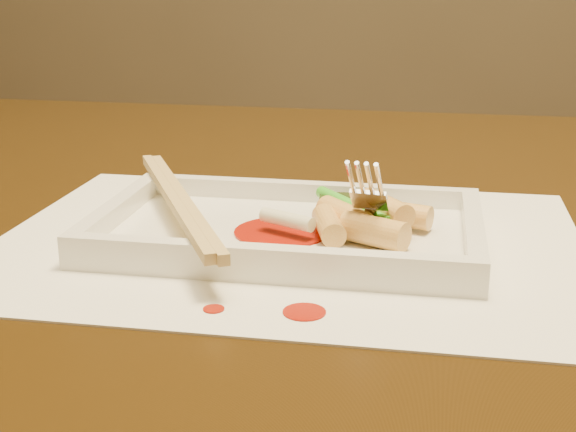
% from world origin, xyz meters
% --- Properties ---
extents(table, '(1.40, 0.90, 0.75)m').
position_xyz_m(table, '(0.00, 0.00, 0.65)').
color(table, black).
rests_on(table, ground).
extents(placemat, '(0.40, 0.30, 0.00)m').
position_xyz_m(placemat, '(0.06, -0.08, 0.75)').
color(placemat, white).
rests_on(placemat, table).
extents(sauce_splatter_a, '(0.02, 0.02, 0.00)m').
position_xyz_m(sauce_splatter_a, '(0.09, -0.19, 0.75)').
color(sauce_splatter_a, '#9F1204').
rests_on(sauce_splatter_a, placemat).
extents(sauce_splatter_b, '(0.01, 0.01, 0.00)m').
position_xyz_m(sauce_splatter_b, '(0.04, -0.20, 0.75)').
color(sauce_splatter_b, '#9F1204').
rests_on(sauce_splatter_b, placemat).
extents(plate_base, '(0.26, 0.16, 0.01)m').
position_xyz_m(plate_base, '(0.06, -0.08, 0.76)').
color(plate_base, white).
rests_on(plate_base, placemat).
extents(plate_rim_far, '(0.26, 0.01, 0.01)m').
position_xyz_m(plate_rim_far, '(0.06, -0.00, 0.77)').
color(plate_rim_far, white).
rests_on(plate_rim_far, plate_base).
extents(plate_rim_near, '(0.26, 0.01, 0.01)m').
position_xyz_m(plate_rim_near, '(0.06, -0.15, 0.77)').
color(plate_rim_near, white).
rests_on(plate_rim_near, plate_base).
extents(plate_rim_left, '(0.01, 0.14, 0.01)m').
position_xyz_m(plate_rim_left, '(-0.07, -0.08, 0.77)').
color(plate_rim_left, white).
rests_on(plate_rim_left, plate_base).
extents(plate_rim_right, '(0.01, 0.14, 0.01)m').
position_xyz_m(plate_rim_right, '(0.18, -0.08, 0.77)').
color(plate_rim_right, white).
rests_on(plate_rim_right, plate_base).
extents(veg_piece, '(0.04, 0.03, 0.01)m').
position_xyz_m(veg_piece, '(0.09, -0.04, 0.77)').
color(veg_piece, black).
rests_on(veg_piece, plate_base).
extents(scallion_white, '(0.04, 0.03, 0.01)m').
position_xyz_m(scallion_white, '(0.06, -0.09, 0.77)').
color(scallion_white, '#EAEACC').
rests_on(scallion_white, plate_base).
extents(scallion_green, '(0.06, 0.07, 0.01)m').
position_xyz_m(scallion_green, '(0.10, -0.06, 0.77)').
color(scallion_green, green).
rests_on(scallion_green, plate_base).
extents(chopstick_a, '(0.12, 0.22, 0.01)m').
position_xyz_m(chopstick_a, '(-0.02, -0.08, 0.78)').
color(chopstick_a, tan).
rests_on(chopstick_a, plate_rim_near).
extents(chopstick_b, '(0.12, 0.22, 0.01)m').
position_xyz_m(chopstick_b, '(-0.02, -0.08, 0.78)').
color(chopstick_b, tan).
rests_on(chopstick_b, plate_rim_near).
extents(fork, '(0.09, 0.10, 0.14)m').
position_xyz_m(fork, '(0.13, -0.06, 0.83)').
color(fork, silver).
rests_on(fork, plate_base).
extents(sauce_blob_0, '(0.06, 0.06, 0.00)m').
position_xyz_m(sauce_blob_0, '(0.05, -0.08, 0.76)').
color(sauce_blob_0, '#9F1204').
rests_on(sauce_blob_0, plate_base).
extents(rice_cake_0, '(0.05, 0.04, 0.02)m').
position_xyz_m(rice_cake_0, '(0.12, -0.10, 0.77)').
color(rice_cake_0, '#EFC96F').
rests_on(rice_cake_0, plate_base).
extents(rice_cake_1, '(0.03, 0.05, 0.02)m').
position_xyz_m(rice_cake_1, '(0.09, -0.09, 0.77)').
color(rice_cake_1, '#EFC96F').
rests_on(rice_cake_1, plate_base).
extents(rice_cake_2, '(0.04, 0.05, 0.02)m').
position_xyz_m(rice_cake_2, '(0.12, -0.07, 0.78)').
color(rice_cake_2, '#EFC96F').
rests_on(rice_cake_2, plate_base).
extents(rice_cake_3, '(0.04, 0.05, 0.02)m').
position_xyz_m(rice_cake_3, '(0.10, -0.07, 0.77)').
color(rice_cake_3, '#EFC96F').
rests_on(rice_cake_3, plate_base).
extents(rice_cake_4, '(0.05, 0.03, 0.02)m').
position_xyz_m(rice_cake_4, '(0.13, -0.06, 0.77)').
color(rice_cake_4, '#EFC96F').
rests_on(rice_cake_4, plate_base).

